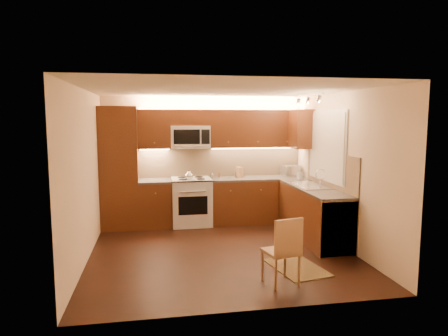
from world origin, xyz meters
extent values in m
cube|color=black|center=(0.00, 0.00, 0.00)|extent=(4.00, 4.00, 0.01)
cube|color=beige|center=(0.00, 0.00, 2.50)|extent=(4.00, 4.00, 0.01)
cube|color=beige|center=(0.00, 2.00, 1.25)|extent=(4.00, 0.01, 2.50)
cube|color=beige|center=(0.00, -2.00, 1.25)|extent=(4.00, 0.01, 2.50)
cube|color=beige|center=(-2.00, 0.00, 1.25)|extent=(0.01, 4.00, 2.50)
cube|color=beige|center=(2.00, 0.00, 1.25)|extent=(0.01, 4.00, 2.50)
cube|color=#441B0E|center=(-1.65, 1.70, 1.15)|extent=(0.70, 0.60, 2.30)
cube|color=#441B0E|center=(-0.99, 1.70, 0.43)|extent=(0.62, 0.60, 0.86)
cube|color=#3C3836|center=(-0.99, 1.70, 0.88)|extent=(0.62, 0.60, 0.04)
cube|color=#441B0E|center=(1.04, 1.70, 0.43)|extent=(1.92, 0.60, 0.86)
cube|color=#3C3836|center=(1.04, 1.70, 0.88)|extent=(1.92, 0.60, 0.04)
cube|color=#441B0E|center=(1.70, 0.40, 0.43)|extent=(0.60, 2.00, 0.86)
cube|color=#3C3836|center=(1.70, 0.40, 0.88)|extent=(0.60, 2.00, 0.04)
cube|color=silver|center=(1.70, -0.30, 0.43)|extent=(0.58, 0.60, 0.84)
cube|color=tan|center=(0.35, 1.99, 1.20)|extent=(3.30, 0.02, 0.60)
cube|color=tan|center=(1.99, 0.40, 1.20)|extent=(0.02, 2.00, 0.60)
cube|color=#441B0E|center=(-0.99, 1.82, 1.88)|extent=(0.62, 0.35, 0.75)
cube|color=#441B0E|center=(1.04, 1.82, 1.88)|extent=(1.92, 0.35, 0.75)
cube|color=#441B0E|center=(-0.30, 1.82, 2.09)|extent=(0.76, 0.35, 0.31)
cube|color=#441B0E|center=(1.82, 1.40, 1.88)|extent=(0.35, 0.50, 0.75)
cube|color=silver|center=(1.99, 0.55, 1.60)|extent=(0.03, 1.44, 1.24)
cube|color=silver|center=(1.97, 0.55, 1.60)|extent=(0.02, 1.36, 1.16)
cube|color=silver|center=(1.55, 0.40, 2.46)|extent=(0.04, 1.20, 0.03)
cube|color=silver|center=(1.75, 1.77, 1.01)|extent=(0.43, 0.37, 0.22)
cube|color=#AA734C|center=(0.69, 1.82, 1.00)|extent=(0.14, 0.17, 0.20)
cylinder|color=silver|center=(0.14, 1.81, 0.95)|extent=(0.05, 0.05, 0.10)
cylinder|color=brown|center=(0.29, 1.84, 0.94)|extent=(0.05, 0.05, 0.09)
cylinder|color=silver|center=(0.61, 1.85, 0.95)|extent=(0.05, 0.05, 0.10)
cylinder|color=olive|center=(0.72, 1.93, 0.95)|extent=(0.06, 0.06, 0.10)
imported|color=silver|center=(1.78, 1.32, 1.00)|extent=(0.09, 0.09, 0.20)
cube|color=black|center=(0.92, -0.90, 0.01)|extent=(0.77, 1.01, 0.01)
camera|label=1|loc=(-1.02, -6.01, 2.07)|focal=32.08mm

